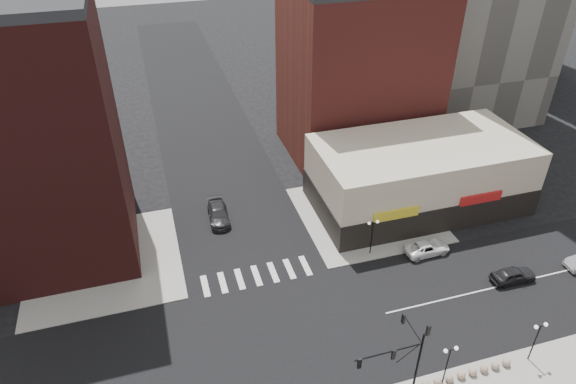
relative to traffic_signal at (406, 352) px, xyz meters
name	(u,v)px	position (x,y,z in m)	size (l,w,h in m)	color
ground	(280,338)	(-7.24, 7.83, -4.96)	(240.00, 240.00, 0.00)	black
road_ew	(280,338)	(-7.24, 7.83, -4.95)	(200.00, 14.00, 0.02)	black
road_ns	(280,338)	(-7.24, 7.83, -4.95)	(14.00, 200.00, 0.02)	black
sidewalk_nw	(105,262)	(-21.74, 22.33, -4.90)	(15.00, 15.00, 0.12)	gray
sidewalk_ne	(366,214)	(7.26, 22.33, -4.90)	(15.00, 15.00, 0.12)	gray
building_nw	(27,143)	(-26.24, 26.33, 7.54)	(16.00, 15.00, 25.00)	#3D1413
building_ne_midrise	(358,74)	(11.76, 37.33, 6.04)	(18.00, 15.00, 22.00)	maroon
building_ne_row	(419,179)	(13.76, 22.83, -1.66)	(24.20, 12.20, 8.00)	beige
traffic_signal	(406,352)	(0.00, 0.00, 0.00)	(5.59, 3.09, 7.77)	black
street_lamp_se_a	(449,357)	(3.76, -0.17, -1.67)	(1.22, 0.32, 4.16)	black
street_lamp_se_b	(538,333)	(11.76, -0.17, -1.67)	(1.22, 0.32, 4.16)	black
street_lamp_ne	(373,229)	(4.76, 15.83, -1.67)	(1.22, 0.32, 4.16)	black
bollard_row	(467,374)	(5.94, -0.17, -4.51)	(8.01, 0.66, 0.66)	#9F806E
white_suv	(427,248)	(10.50, 14.33, -4.30)	(2.21, 4.80, 1.33)	white
dark_sedan_east	(513,275)	(16.42, 8.19, -4.21)	(1.79, 4.44, 1.51)	black
dark_sedan_north	(218,214)	(-9.25, 26.26, -4.18)	(2.20, 5.41, 1.57)	black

